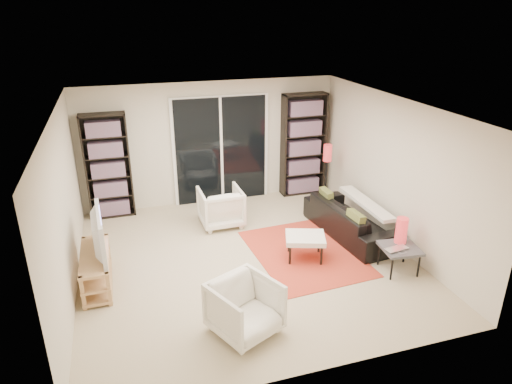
% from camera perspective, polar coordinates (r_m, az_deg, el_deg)
% --- Properties ---
extents(floor, '(5.00, 5.00, 0.00)m').
position_cam_1_polar(floor, '(7.24, -1.20, -8.43)').
color(floor, beige).
rests_on(floor, ground).
extents(wall_back, '(5.00, 0.02, 2.40)m').
position_cam_1_polar(wall_back, '(9.01, -5.71, 6.08)').
color(wall_back, beige).
rests_on(wall_back, ground).
extents(wall_front, '(5.00, 0.02, 2.40)m').
position_cam_1_polar(wall_front, '(4.62, 7.49, -10.70)').
color(wall_front, beige).
rests_on(wall_front, ground).
extents(wall_left, '(0.02, 5.00, 2.40)m').
position_cam_1_polar(wall_left, '(6.54, -22.85, -2.04)').
color(wall_left, beige).
rests_on(wall_left, ground).
extents(wall_right, '(0.02, 5.00, 2.40)m').
position_cam_1_polar(wall_right, '(7.73, 16.84, 2.44)').
color(wall_right, beige).
rests_on(wall_right, ground).
extents(ceiling, '(5.00, 5.00, 0.02)m').
position_cam_1_polar(ceiling, '(6.36, -1.37, 10.50)').
color(ceiling, white).
rests_on(ceiling, wall_back).
extents(sliding_door, '(1.92, 0.08, 2.16)m').
position_cam_1_polar(sliding_door, '(9.06, -4.38, 5.22)').
color(sliding_door, white).
rests_on(sliding_door, ground).
extents(bookshelf_left, '(0.80, 0.30, 1.95)m').
position_cam_1_polar(bookshelf_left, '(8.76, -18.01, 3.05)').
color(bookshelf_left, black).
rests_on(bookshelf_left, ground).
extents(bookshelf_right, '(0.90, 0.30, 2.10)m').
position_cam_1_polar(bookshelf_right, '(9.45, 5.94, 5.88)').
color(bookshelf_right, black).
rests_on(bookshelf_right, ground).
extents(tv_stand, '(0.38, 1.20, 0.50)m').
position_cam_1_polar(tv_stand, '(6.89, -19.33, -9.03)').
color(tv_stand, tan).
rests_on(tv_stand, floor).
extents(tv, '(0.20, 1.07, 0.61)m').
position_cam_1_polar(tv, '(6.63, -19.75, -4.99)').
color(tv, black).
rests_on(tv, tv_stand).
extents(rug, '(1.68, 2.20, 0.01)m').
position_cam_1_polar(rug, '(7.45, 6.07, -7.55)').
color(rug, red).
rests_on(rug, floor).
extents(sofa, '(0.97, 2.03, 0.57)m').
position_cam_1_polar(sofa, '(8.03, 11.72, -3.37)').
color(sofa, black).
rests_on(sofa, floor).
extents(armchair_back, '(0.75, 0.77, 0.69)m').
position_cam_1_polar(armchair_back, '(8.22, -4.43, -1.85)').
color(armchair_back, white).
rests_on(armchair_back, floor).
extents(armchair_front, '(0.97, 0.98, 0.68)m').
position_cam_1_polar(armchair_front, '(5.63, -1.40, -14.31)').
color(armchair_front, white).
rests_on(armchair_front, floor).
extents(ottoman, '(0.73, 0.66, 0.40)m').
position_cam_1_polar(ottoman, '(7.15, 6.18, -5.83)').
color(ottoman, white).
rests_on(ottoman, floor).
extents(side_table, '(0.59, 0.59, 0.40)m').
position_cam_1_polar(side_table, '(7.11, 17.53, -6.86)').
color(side_table, '#49494E').
rests_on(side_table, floor).
extents(laptop, '(0.38, 0.28, 0.03)m').
position_cam_1_polar(laptop, '(6.96, 17.44, -7.00)').
color(laptop, silver).
rests_on(laptop, side_table).
extents(table_lamp, '(0.17, 0.17, 0.39)m').
position_cam_1_polar(table_lamp, '(7.15, 17.72, -4.58)').
color(table_lamp, red).
rests_on(table_lamp, side_table).
extents(floor_lamp, '(0.18, 0.18, 1.22)m').
position_cam_1_polar(floor_lamp, '(9.01, 8.89, 3.98)').
color(floor_lamp, black).
rests_on(floor_lamp, floor).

